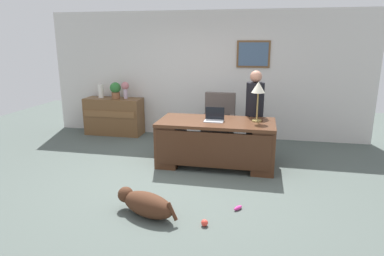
{
  "coord_description": "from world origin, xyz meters",
  "views": [
    {
      "loc": [
        1.25,
        -4.73,
        2.09
      ],
      "look_at": [
        0.2,
        0.3,
        0.75
      ],
      "focal_mm": 31.65,
      "sensor_mm": 36.0,
      "label": 1
    }
  ],
  "objects": [
    {
      "name": "back_wall",
      "position": [
        0.01,
        2.6,
        1.35
      ],
      "size": [
        7.0,
        0.16,
        2.7
      ],
      "color": "silver",
      "rests_on": "ground_plane"
    },
    {
      "name": "dog_lying",
      "position": [
        -0.08,
        -1.17,
        0.15
      ],
      "size": [
        0.86,
        0.55,
        0.3
      ],
      "color": "#472819",
      "rests_on": "ground_plane"
    },
    {
      "name": "credenza",
      "position": [
        -2.02,
        2.25,
        0.41
      ],
      "size": [
        1.28,
        0.5,
        0.83
      ],
      "color": "brown",
      "rests_on": "ground_plane"
    },
    {
      "name": "armchair",
      "position": [
        0.44,
        1.73,
        0.48
      ],
      "size": [
        0.6,
        0.59,
        1.08
      ],
      "color": "#564C47",
      "rests_on": "ground_plane"
    },
    {
      "name": "dog_toy_ball",
      "position": [
        0.67,
        -1.27,
        0.04
      ],
      "size": [
        0.08,
        0.08,
        0.08
      ],
      "primitive_type": "sphere",
      "color": "#E53F33",
      "rests_on": "ground_plane"
    },
    {
      "name": "vase_with_flowers",
      "position": [
        -1.72,
        2.25,
        1.07
      ],
      "size": [
        0.17,
        0.17,
        0.37
      ],
      "color": "#B69EB2",
      "rests_on": "credenza"
    },
    {
      "name": "desk",
      "position": [
        0.52,
        0.72,
        0.43
      ],
      "size": [
        1.94,
        0.94,
        0.78
      ],
      "color": "#4C2B19",
      "rests_on": "ground_plane"
    },
    {
      "name": "desk_lamp",
      "position": [
        1.18,
        0.85,
        1.3
      ],
      "size": [
        0.22,
        0.22,
        0.66
      ],
      "color": "#9E8447",
      "rests_on": "desk"
    },
    {
      "name": "dog_toy_bone",
      "position": [
        1.02,
        -0.8,
        0.03
      ],
      "size": [
        0.12,
        0.14,
        0.05
      ],
      "primitive_type": "ellipsoid",
      "rotation": [
        0.0,
        0.0,
        4.08
      ],
      "color": "#D8338C",
      "rests_on": "ground_plane"
    },
    {
      "name": "ground_plane",
      "position": [
        0.0,
        0.0,
        0.0
      ],
      "size": [
        12.0,
        12.0,
        0.0
      ],
      "primitive_type": "plane",
      "color": "#4C5651"
    },
    {
      "name": "potted_plant",
      "position": [
        -1.95,
        2.25,
        1.02
      ],
      "size": [
        0.24,
        0.24,
        0.36
      ],
      "color": "brown",
      "rests_on": "credenza"
    },
    {
      "name": "laptop",
      "position": [
        0.49,
        0.74,
        0.83
      ],
      "size": [
        0.32,
        0.22,
        0.23
      ],
      "color": "#B2B5BA",
      "rests_on": "desk"
    },
    {
      "name": "vase_empty",
      "position": [
        -2.31,
        2.25,
        0.98
      ],
      "size": [
        0.12,
        0.12,
        0.31
      ],
      "primitive_type": "cylinder",
      "color": "silver",
      "rests_on": "credenza"
    },
    {
      "name": "person_standing",
      "position": [
        1.13,
        1.33,
        0.81
      ],
      "size": [
        0.32,
        0.32,
        1.57
      ],
      "color": "#262323",
      "rests_on": "ground_plane"
    }
  ]
}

